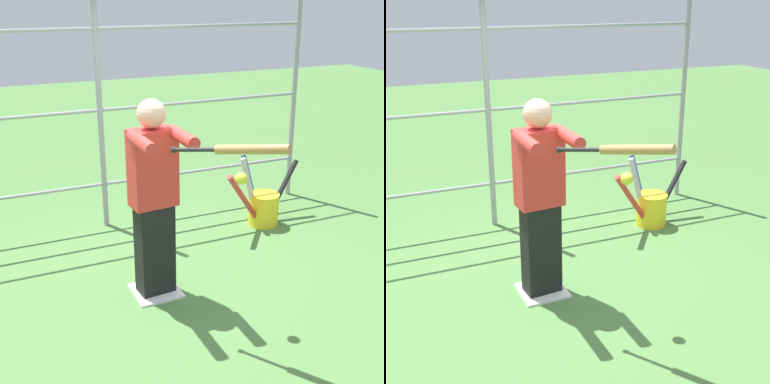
% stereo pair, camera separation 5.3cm
% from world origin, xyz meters
% --- Properties ---
extents(ground_plane, '(24.00, 24.00, 0.00)m').
position_xyz_m(ground_plane, '(0.00, 0.00, 0.00)').
color(ground_plane, '#4C7A3D').
extents(home_plate, '(0.40, 0.40, 0.02)m').
position_xyz_m(home_plate, '(0.00, 0.00, 0.01)').
color(home_plate, white).
rests_on(home_plate, ground).
extents(fence_backstop, '(4.95, 0.06, 2.64)m').
position_xyz_m(fence_backstop, '(0.00, -1.60, 1.32)').
color(fence_backstop, '#939399').
rests_on(fence_backstop, ground).
extents(batter, '(0.44, 0.60, 1.72)m').
position_xyz_m(batter, '(0.00, 0.02, 0.93)').
color(batter, black).
rests_on(batter, ground).
extents(baseball_bat_swinging, '(0.54, 0.78, 0.20)m').
position_xyz_m(baseball_bat_swinging, '(-0.30, 0.91, 1.51)').
color(baseball_bat_swinging, black).
extents(softball_in_flight, '(0.10, 0.10, 0.10)m').
position_xyz_m(softball_in_flight, '(-0.48, 0.60, 1.18)').
color(softball_in_flight, yellow).
extents(bat_bucket, '(1.17, 0.64, 0.81)m').
position_xyz_m(bat_bucket, '(-1.62, -0.90, 0.23)').
color(bat_bucket, yellow).
rests_on(bat_bucket, ground).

